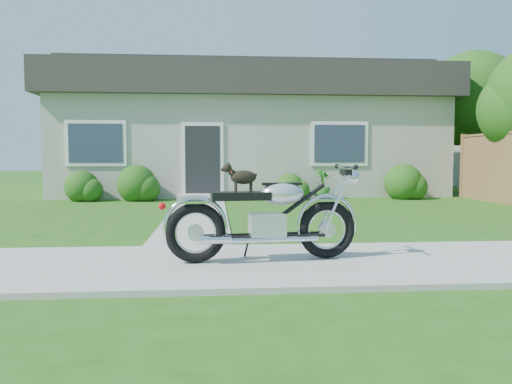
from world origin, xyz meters
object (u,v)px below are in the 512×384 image
at_px(tree_far, 477,102).
at_px(motorcycle_with_dog, 267,217).
at_px(house, 248,130).
at_px(potted_plant_left, 144,186).
at_px(potted_plant_right, 322,184).

relative_size(tree_far, motorcycle_with_dog, 2.13).
bearing_deg(house, tree_far, -10.58).
height_order(potted_plant_left, potted_plant_right, potted_plant_right).
height_order(tree_far, potted_plant_right, tree_far).
relative_size(potted_plant_left, motorcycle_with_dog, 0.37).
relative_size(house, potted_plant_left, 15.15).
relative_size(house, potted_plant_right, 14.66).
height_order(house, motorcycle_with_dog, house).
xyz_separation_m(house, tree_far, (7.55, -1.41, 0.88)).
distance_m(house, tree_far, 7.73).
bearing_deg(potted_plant_left, motorcycle_with_dog, -73.25).
height_order(potted_plant_right, motorcycle_with_dog, motorcycle_with_dog).
relative_size(tree_far, potted_plant_left, 5.69).
height_order(tree_far, motorcycle_with_dog, tree_far).
bearing_deg(potted_plant_right, potted_plant_left, 180.00).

